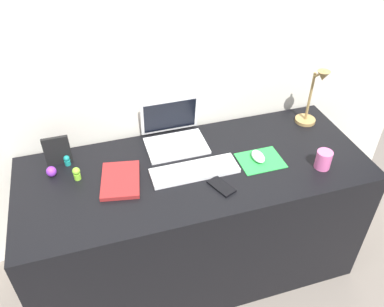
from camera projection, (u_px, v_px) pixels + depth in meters
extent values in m
plane|color=slate|center=(195.00, 263.00, 2.33)|extent=(6.00, 6.00, 0.00)
cube|color=silver|center=(174.00, 109.00, 2.09)|extent=(2.87, 0.05, 1.68)
cube|color=black|center=(195.00, 220.00, 2.10)|extent=(1.67, 0.67, 0.74)
cube|color=white|center=(176.00, 146.00, 1.99)|extent=(0.30, 0.21, 0.01)
cube|color=white|center=(170.00, 116.00, 2.02)|extent=(0.30, 0.04, 0.20)
cube|color=black|center=(170.00, 116.00, 2.01)|extent=(0.27, 0.03, 0.17)
cube|color=white|center=(195.00, 171.00, 1.84)|extent=(0.41, 0.13, 0.02)
cube|color=green|center=(260.00, 160.00, 1.91)|extent=(0.21, 0.17, 0.00)
ellipsoid|color=white|center=(258.00, 156.00, 1.90)|extent=(0.06, 0.10, 0.03)
cube|color=black|center=(221.00, 186.00, 1.76)|extent=(0.11, 0.14, 0.01)
cylinder|color=#A5844C|center=(305.00, 120.00, 2.17)|extent=(0.11, 0.11, 0.02)
cylinder|color=#A5844C|center=(310.00, 97.00, 2.08)|extent=(0.01, 0.01, 0.28)
cylinder|color=#A5844C|center=(319.00, 74.00, 1.96)|extent=(0.01, 0.08, 0.08)
cone|color=#A5844C|center=(323.00, 76.00, 1.93)|extent=(0.06, 0.06, 0.05)
cube|color=maroon|center=(121.00, 180.00, 1.79)|extent=(0.21, 0.27, 0.02)
cube|color=black|center=(57.00, 151.00, 1.85)|extent=(0.12, 0.02, 0.15)
cylinder|color=pink|center=(323.00, 160.00, 1.85)|extent=(0.07, 0.07, 0.09)
cylinder|color=teal|center=(68.00, 162.00, 1.88)|extent=(0.03, 0.03, 0.03)
sphere|color=teal|center=(66.00, 158.00, 1.87)|extent=(0.03, 0.03, 0.03)
cylinder|color=#8CDB33|center=(77.00, 176.00, 1.80)|extent=(0.03, 0.03, 0.03)
sphere|color=#8CDB33|center=(76.00, 171.00, 1.78)|extent=(0.04, 0.04, 0.04)
ellipsoid|color=purple|center=(51.00, 171.00, 1.81)|extent=(0.05, 0.05, 0.05)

